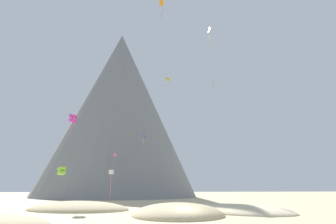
{
  "coord_description": "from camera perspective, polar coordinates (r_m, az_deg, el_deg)",
  "views": [
    {
      "loc": [
        -6.8,
        -34.33,
        3.56
      ],
      "look_at": [
        2.63,
        35.38,
        21.5
      ],
      "focal_mm": 31.57,
      "sensor_mm": 36.0,
      "label": 1
    }
  ],
  "objects": [
    {
      "name": "kite_pink_low",
      "position": [
        90.13,
        -10.23,
        -8.15
      ],
      "size": [
        1.18,
        1.14,
        3.5
      ],
      "rotation": [
        0.0,
        0.0,
        5.16
      ],
      "color": "pink"
    },
    {
      "name": "kite_orange_high",
      "position": [
        65.17,
        -1.27,
        20.03
      ],
      "size": [
        0.91,
        0.88,
        4.85
      ],
      "rotation": [
        0.0,
        0.0,
        2.73
      ],
      "color": "orange"
    },
    {
      "name": "bush_near_right",
      "position": [
        48.74,
        1.64,
        -18.13
      ],
      "size": [
        3.65,
        3.65,
        0.6
      ],
      "primitive_type": "cone",
      "rotation": [
        0.0,
        0.0,
        5.65
      ],
      "color": "#477238",
      "rests_on": "ground_plane"
    },
    {
      "name": "kite_violet_mid",
      "position": [
        91.24,
        -4.73,
        -4.7
      ],
      "size": [
        1.38,
        1.37,
        3.12
      ],
      "rotation": [
        0.0,
        0.0,
        3.91
      ],
      "color": "purple"
    },
    {
      "name": "kite_lime_low",
      "position": [
        70.09,
        -19.85,
        -10.64
      ],
      "size": [
        1.99,
        2.02,
        1.74
      ],
      "rotation": [
        0.0,
        0.0,
        0.59
      ],
      "color": "#8CD133"
    },
    {
      "name": "bush_near_left",
      "position": [
        49.94,
        12.1,
        -17.48
      ],
      "size": [
        3.25,
        3.25,
        1.06
      ],
      "primitive_type": "cone",
      "rotation": [
        0.0,
        0.0,
        1.11
      ],
      "color": "#477238",
      "rests_on": "ground_plane"
    },
    {
      "name": "kite_gold_high",
      "position": [
        85.93,
        -0.09,
        6.3
      ],
      "size": [
        1.02,
        1.02,
        3.96
      ],
      "rotation": [
        0.0,
        0.0,
        5.27
      ],
      "color": "gold"
    },
    {
      "name": "dune_back_low",
      "position": [
        40.45,
        1.93,
        -19.35
      ],
      "size": [
        14.58,
        17.27,
        3.2
      ],
      "primitive_type": "ellipsoid",
      "rotation": [
        0.0,
        0.0,
        1.39
      ],
      "color": "#C6B284",
      "rests_on": "ground_plane"
    },
    {
      "name": "bush_far_right",
      "position": [
        41.86,
        13.75,
        -18.43
      ],
      "size": [
        1.52,
        1.52,
        0.54
      ],
      "primitive_type": "cone",
      "rotation": [
        0.0,
        0.0,
        2.44
      ],
      "color": "#386633",
      "rests_on": "ground_plane"
    },
    {
      "name": "dune_foreground_left",
      "position": [
        52.22,
        -17.05,
        -17.62
      ],
      "size": [
        21.91,
        20.66,
        2.77
      ],
      "primitive_type": "ellipsoid",
      "rotation": [
        0.0,
        0.0,
        1.02
      ],
      "color": "#C6B284",
      "rests_on": "ground_plane"
    },
    {
      "name": "rock_massif",
      "position": [
        118.15,
        -8.9,
        -0.96
      ],
      "size": [
        74.98,
        74.98,
        66.8
      ],
      "color": "slate",
      "rests_on": "ground_plane"
    },
    {
      "name": "kite_magenta_mid",
      "position": [
        62.03,
        -17.85,
        -1.22
      ],
      "size": [
        1.47,
        1.38,
        4.5
      ],
      "rotation": [
        0.0,
        0.0,
        1.48
      ],
      "color": "#D1339E"
    },
    {
      "name": "dune_midground",
      "position": [
        47.89,
        12.45,
        -18.25
      ],
      "size": [
        20.61,
        23.17,
        2.16
      ],
      "primitive_type": "ellipsoid",
      "rotation": [
        0.0,
        0.0,
        2.12
      ],
      "color": "beige",
      "rests_on": "ground_plane"
    },
    {
      "name": "kite_green_high",
      "position": [
        104.11,
        8.69,
        5.59
      ],
      "size": [
        0.61,
        0.65,
        2.75
      ],
      "rotation": [
        0.0,
        0.0,
        3.55
      ],
      "color": "green"
    },
    {
      "name": "ground_plane",
      "position": [
        35.18,
        3.7,
        -20.08
      ],
      "size": [
        400.0,
        400.0,
        0.0
      ],
      "primitive_type": "plane",
      "color": "#CCBA8E"
    },
    {
      "name": "kite_yellow_high",
      "position": [
        74.08,
        7.97,
        14.9
      ],
      "size": [
        0.48,
        0.86,
        5.25
      ],
      "rotation": [
        0.0,
        0.0,
        0.93
      ],
      "color": "yellow"
    },
    {
      "name": "kite_white_low",
      "position": [
        58.14,
        -10.89,
        -11.48
      ],
      "size": [
        0.94,
        0.94,
        4.99
      ],
      "rotation": [
        0.0,
        0.0,
        2.84
      ],
      "color": "white"
    }
  ]
}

